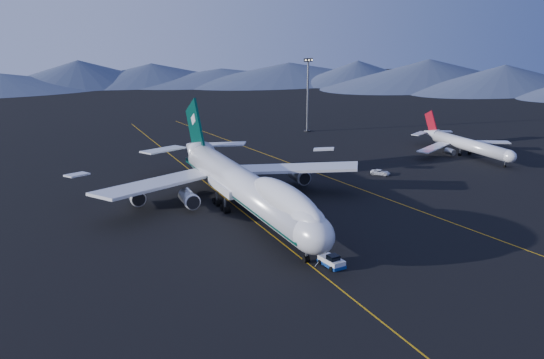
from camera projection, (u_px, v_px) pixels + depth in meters
name	position (u px, v px, depth m)	size (l,w,h in m)	color
ground	(245.00, 214.00, 121.67)	(500.00, 500.00, 0.00)	black
taxiway_line_main	(245.00, 214.00, 121.67)	(0.25, 220.00, 0.01)	#C68B0B
taxiway_line_side	(348.00, 184.00, 142.35)	(0.25, 200.00, 0.01)	#C68B0B
boeing_747	(245.00, 186.00, 120.13)	(59.62, 72.43, 19.37)	silver
pushback_tug	(332.00, 262.00, 96.80)	(3.21, 5.03, 2.08)	silver
second_jet	(466.00, 144.00, 170.00)	(32.76, 37.01, 10.53)	silver
service_van	(380.00, 172.00, 150.44)	(2.22, 4.81, 1.34)	white
floodlight_mast	(308.00, 95.00, 201.51)	(3.01, 2.26, 24.38)	black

